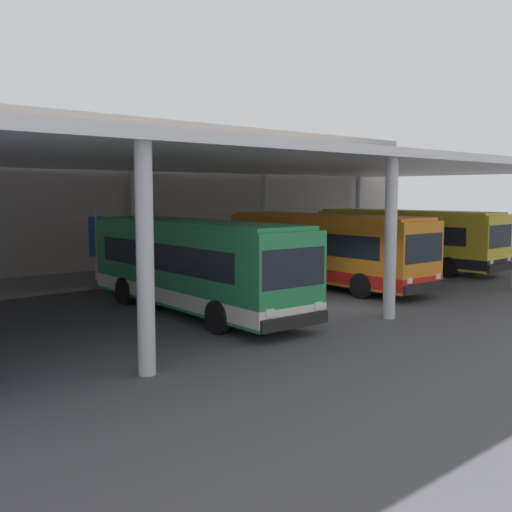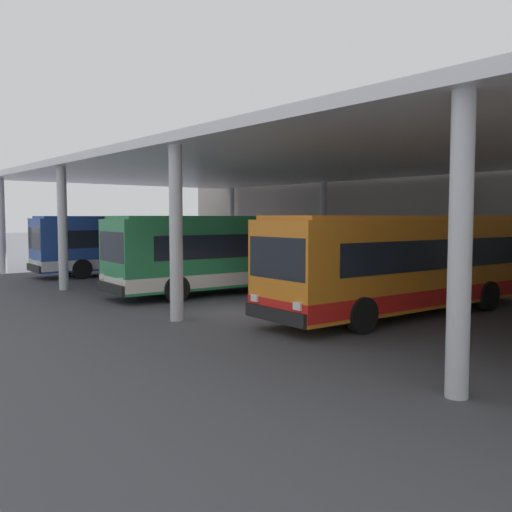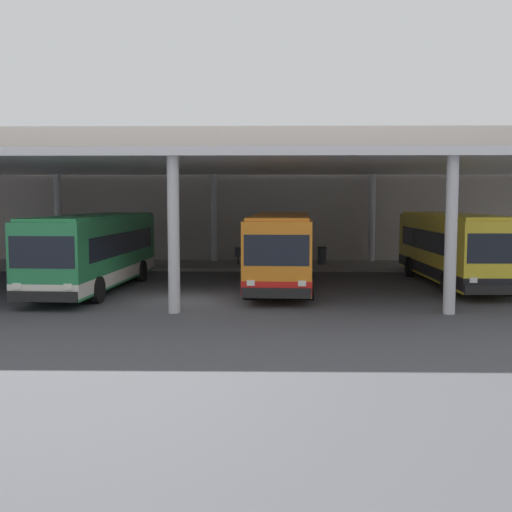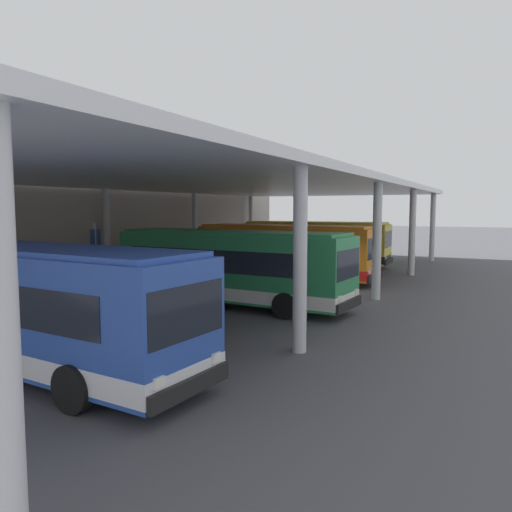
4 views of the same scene
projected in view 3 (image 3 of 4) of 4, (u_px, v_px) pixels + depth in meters
The scene contains 10 objects.
ground_plane at pixel (184, 301), 23.78m from camera, with size 200.00×200.00×0.00m, color #47474C.
platform_kerb at pixel (212, 265), 35.47m from camera, with size 42.00×4.50×0.18m, color gray.
station_building_facade at pixel (216, 195), 38.34m from camera, with size 48.00×1.60×8.13m, color #ADA399.
canopy_shelter at pixel (199, 167), 28.77m from camera, with size 40.00×17.00×5.55m.
bus_second_bay at pixel (94, 251), 26.38m from camera, with size 3.21×10.67×3.17m.
bus_middle_bay at pixel (281, 250), 27.17m from camera, with size 3.08×10.64×3.17m.
bus_far_bay at pixel (454, 248), 28.01m from camera, with size 2.85×10.57×3.17m.
bench_waiting at pixel (251, 255), 35.44m from camera, with size 1.80×0.45×0.92m.
trash_bin at pixel (322, 255), 35.20m from camera, with size 0.52×0.52×0.98m.
banner_sign at pixel (147, 233), 34.56m from camera, with size 0.70×0.12×3.20m.
Camera 3 is at (3.16, -23.47, 3.87)m, focal length 44.13 mm.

